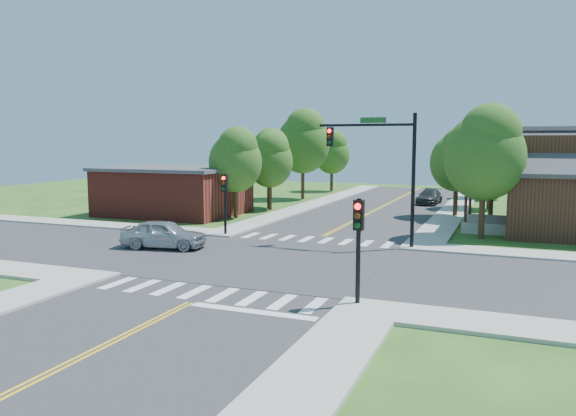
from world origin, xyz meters
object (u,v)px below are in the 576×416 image
at_px(signal_mast_ne, 382,158).
at_px(car_silver, 164,235).
at_px(signal_pole_se, 358,231).
at_px(signal_pole_nw, 225,192).
at_px(car_dgrey, 429,197).

xyz_separation_m(signal_mast_ne, car_silver, (-10.64, -4.81, -4.08)).
bearing_deg(signal_pole_se, signal_mast_ne, 98.56).
bearing_deg(car_silver, signal_mast_ne, -75.84).
xyz_separation_m(signal_mast_ne, signal_pole_nw, (-9.51, -0.01, -2.19)).
bearing_deg(signal_mast_ne, signal_pole_nw, -179.93).
relative_size(signal_mast_ne, signal_pole_se, 1.89).
height_order(signal_pole_se, car_dgrey, signal_pole_se).
relative_size(signal_pole_nw, car_silver, 0.79).
relative_size(signal_pole_se, car_silver, 0.79).
bearing_deg(car_dgrey, signal_pole_nw, -109.71).
bearing_deg(signal_mast_ne, car_dgrey, 91.07).
height_order(car_silver, car_dgrey, car_silver).
distance_m(signal_mast_ne, car_dgrey, 22.46).
distance_m(signal_mast_ne, signal_pole_nw, 9.76).
distance_m(signal_pole_se, car_dgrey, 33.40).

